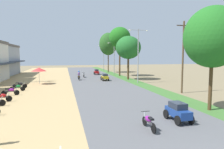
# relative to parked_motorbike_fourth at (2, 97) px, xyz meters

# --- Properties ---
(parked_motorbike_fourth) EXTENTS (1.80, 0.54, 0.94)m
(parked_motorbike_fourth) POSITION_rel_parked_motorbike_fourth_xyz_m (0.00, 0.00, 0.00)
(parked_motorbike_fourth) COLOR black
(parked_motorbike_fourth) RESTS_ON dirt_shoulder
(parked_motorbike_fifth) EXTENTS (1.80, 0.54, 0.94)m
(parked_motorbike_fifth) POSITION_rel_parked_motorbike_fourth_xyz_m (-0.02, 3.13, 0.00)
(parked_motorbike_fifth) COLOR black
(parked_motorbike_fifth) RESTS_ON dirt_shoulder
(parked_motorbike_sixth) EXTENTS (1.80, 0.54, 0.94)m
(parked_motorbike_sixth) POSITION_rel_parked_motorbike_fourth_xyz_m (0.10, 5.75, 0.00)
(parked_motorbike_sixth) COLOR black
(parked_motorbike_sixth) RESTS_ON dirt_shoulder
(parked_motorbike_seventh) EXTENTS (1.80, 0.54, 0.94)m
(parked_motorbike_seventh) POSITION_rel_parked_motorbike_fourth_xyz_m (-0.06, 7.99, 0.00)
(parked_motorbike_seventh) COLOR black
(parked_motorbike_seventh) RESTS_ON dirt_shoulder
(vendor_umbrella) EXTENTS (2.20, 2.20, 2.52)m
(vendor_umbrella) POSITION_rel_parked_motorbike_fourth_xyz_m (1.95, 11.35, 1.75)
(vendor_umbrella) COLOR #99999E
(vendor_umbrella) RESTS_ON dirt_shoulder
(median_tree_nearest) EXTENTS (4.33, 4.33, 8.02)m
(median_tree_nearest) POSITION_rel_parked_motorbike_fourth_xyz_m (16.74, -6.90, 5.17)
(median_tree_nearest) COLOR #4C351E
(median_tree_nearest) RESTS_ON median_strip
(median_tree_second) EXTENTS (4.52, 4.52, 7.85)m
(median_tree_second) POSITION_rel_parked_motorbike_fourth_xyz_m (16.96, 14.03, 5.27)
(median_tree_second) COLOR #4C351E
(median_tree_second) RESTS_ON median_strip
(median_tree_third) EXTENTS (4.57, 4.57, 10.35)m
(median_tree_third) POSITION_rel_parked_motorbike_fourth_xyz_m (17.21, 20.50, 7.62)
(median_tree_third) COLOR #4C351E
(median_tree_third) RESTS_ON median_strip
(median_tree_fourth) EXTENTS (4.66, 4.66, 10.28)m
(median_tree_fourth) POSITION_rel_parked_motorbike_fourth_xyz_m (16.87, 30.26, 6.87)
(median_tree_fourth) COLOR #4C351E
(median_tree_fourth) RESTS_ON median_strip
(streetlamp_near) EXTENTS (3.16, 0.20, 8.44)m
(streetlamp_near) POSITION_rel_parked_motorbike_fourth_xyz_m (17.01, 9.30, 4.33)
(streetlamp_near) COLOR gray
(streetlamp_near) RESTS_ON median_strip
(streetlamp_mid) EXTENTS (3.16, 0.20, 7.44)m
(streetlamp_mid) POSITION_rel_parked_motorbike_fourth_xyz_m (17.01, 24.53, 3.82)
(streetlamp_mid) COLOR gray
(streetlamp_mid) RESTS_ON median_strip
(streetlamp_far) EXTENTS (3.16, 0.20, 7.58)m
(streetlamp_far) POSITION_rel_parked_motorbike_fourth_xyz_m (17.01, 37.22, 3.89)
(streetlamp_far) COLOR gray
(streetlamp_far) RESTS_ON median_strip
(utility_pole_near) EXTENTS (1.80, 0.20, 8.24)m
(utility_pole_near) POSITION_rel_parked_motorbike_fourth_xyz_m (18.94, 0.20, 3.75)
(utility_pole_near) COLOR brown
(utility_pole_near) RESTS_ON ground
(car_hatchback_blue) EXTENTS (1.04, 2.00, 1.23)m
(car_hatchback_blue) POSITION_rel_parked_motorbike_fourth_xyz_m (12.78, -8.73, 0.19)
(car_hatchback_blue) COLOR navy
(car_hatchback_blue) RESTS_ON road_strip
(car_sedan_yellow) EXTENTS (1.10, 2.26, 1.19)m
(car_sedan_yellow) POSITION_rel_parked_motorbike_fourth_xyz_m (12.45, 13.24, 0.19)
(car_sedan_yellow) COLOR gold
(car_sedan_yellow) RESTS_ON road_strip
(car_hatchback_red) EXTENTS (1.04, 2.00, 1.23)m
(car_hatchback_red) POSITION_rel_parked_motorbike_fourth_xyz_m (12.77, 24.24, 0.19)
(car_hatchback_red) COLOR red
(car_hatchback_red) RESTS_ON road_strip
(motorbike_ahead_second) EXTENTS (0.54, 1.80, 0.94)m
(motorbike_ahead_second) POSITION_rel_parked_motorbike_fourth_xyz_m (10.35, -9.57, 0.02)
(motorbike_ahead_second) COLOR black
(motorbike_ahead_second) RESTS_ON road_strip
(motorbike_ahead_third) EXTENTS (0.54, 1.80, 1.66)m
(motorbike_ahead_third) POSITION_rel_parked_motorbike_fourth_xyz_m (8.12, 14.99, 0.30)
(motorbike_ahead_third) COLOR black
(motorbike_ahead_third) RESTS_ON road_strip
(motorbike_ahead_fourth) EXTENTS (0.54, 1.80, 0.94)m
(motorbike_ahead_fourth) POSITION_rel_parked_motorbike_fourth_xyz_m (9.39, 19.30, 0.02)
(motorbike_ahead_fourth) COLOR black
(motorbike_ahead_fourth) RESTS_ON road_strip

